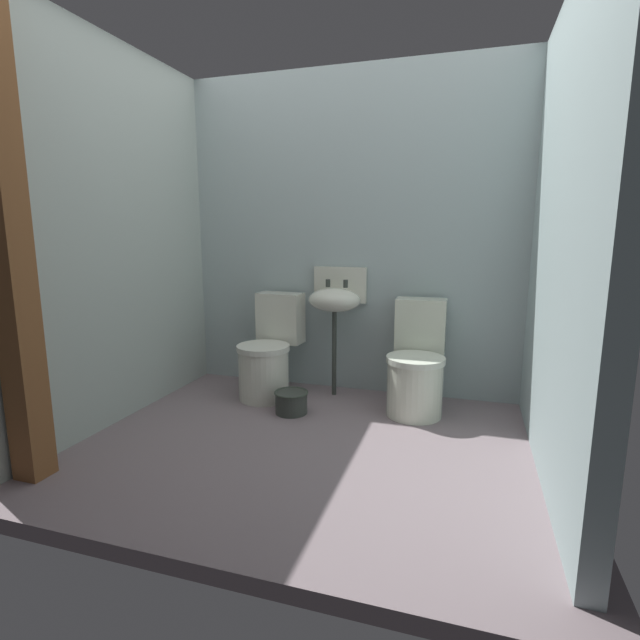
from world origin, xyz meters
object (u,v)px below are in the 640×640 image
object	(u,v)px
wooden_door_post	(9,237)
sink	(335,299)
toilet_right	(417,367)
toilet_left	(269,355)
bucket	(291,402)

from	to	relation	value
wooden_door_post	sink	world-z (taller)	wooden_door_post
toilet_right	sink	distance (m)	0.80
toilet_right	sink	size ratio (longest dim) A/B	0.79
sink	wooden_door_post	bearing A→B (deg)	-123.73
toilet_left	toilet_right	xyz separation A→B (m)	(1.13, -0.00, 0.00)
wooden_door_post	sink	distance (m)	2.12
toilet_right	bucket	world-z (taller)	toilet_right
wooden_door_post	toilet_left	distance (m)	1.91
bucket	toilet_right	bearing A→B (deg)	20.19
wooden_door_post	bucket	bearing A→B (deg)	51.77
wooden_door_post	bucket	distance (m)	1.94
wooden_door_post	toilet_left	size ratio (longest dim) A/B	3.17
wooden_door_post	bucket	size ratio (longest dim) A/B	10.25
wooden_door_post	toilet_right	world-z (taller)	wooden_door_post
wooden_door_post	sink	bearing A→B (deg)	56.27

